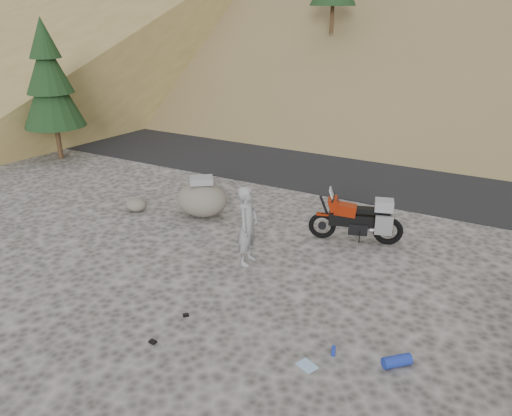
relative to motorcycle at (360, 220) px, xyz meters
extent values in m
plane|color=#3D3B39|center=(-1.09, -3.00, -0.58)|extent=(140.00, 140.00, 0.00)
cube|color=black|center=(-1.09, 6.00, -0.58)|extent=(120.00, 7.00, 0.05)
cube|color=olive|center=(-31.09, 17.00, 1.42)|extent=(45.29, 46.00, 24.26)
cylinder|color=#3B2915|center=(-5.09, 11.00, 4.31)|extent=(0.17, 0.17, 1.40)
cylinder|color=#3B2915|center=(-19.09, 13.00, 2.99)|extent=(0.15, 0.15, 1.26)
cone|color=black|center=(-19.09, 13.00, 4.38)|extent=(1.80, 1.80, 2.03)
cylinder|color=#3B2915|center=(-12.09, 1.50, 0.19)|extent=(0.18, 0.18, 1.54)
cone|color=black|center=(-12.09, 1.50, 1.89)|extent=(2.20, 2.20, 2.47)
cone|color=black|center=(-12.09, 1.50, 2.83)|extent=(1.65, 1.65, 1.93)
cone|color=black|center=(-12.09, 1.50, 3.76)|extent=(1.10, 1.10, 1.39)
torus|color=black|center=(-0.87, -0.26, -0.24)|extent=(0.68, 0.31, 0.68)
cylinder|color=black|center=(-0.87, -0.26, -0.24)|extent=(0.21, 0.12, 0.21)
torus|color=black|center=(0.65, 0.20, -0.24)|extent=(0.73, 0.35, 0.72)
cylinder|color=black|center=(0.65, 0.20, -0.24)|extent=(0.24, 0.14, 0.23)
cylinder|color=black|center=(-0.79, -0.24, 0.14)|extent=(0.39, 0.17, 0.83)
cylinder|color=black|center=(-0.66, -0.20, 0.53)|extent=(0.23, 0.62, 0.05)
cube|color=black|center=(-0.13, -0.04, -0.02)|extent=(1.25, 0.59, 0.31)
cube|color=black|center=(-0.04, -0.01, -0.22)|extent=(0.53, 0.43, 0.29)
cube|color=maroon|center=(-0.36, -0.11, 0.24)|extent=(0.60, 0.45, 0.32)
cube|color=maroon|center=(-0.63, -0.19, 0.36)|extent=(0.40, 0.42, 0.36)
cube|color=silver|center=(-0.69, -0.21, 0.63)|extent=(0.20, 0.33, 0.26)
cube|color=black|center=(0.11, 0.03, 0.26)|extent=(0.61, 0.38, 0.12)
cube|color=black|center=(0.48, 0.15, 0.22)|extent=(0.40, 0.28, 0.10)
cube|color=silver|center=(0.60, -0.10, 0.01)|extent=(0.43, 0.24, 0.46)
cube|color=silver|center=(0.45, 0.41, 0.01)|extent=(0.43, 0.24, 0.46)
cube|color=gray|center=(0.50, 0.15, 0.42)|extent=(0.51, 0.46, 0.27)
cube|color=maroon|center=(-0.87, -0.26, 0.06)|extent=(0.33, 0.21, 0.04)
cylinder|color=black|center=(0.07, -0.17, -0.40)|extent=(0.09, 0.21, 0.37)
cylinder|color=silver|center=(0.50, 0.00, -0.17)|extent=(0.47, 0.22, 0.13)
imported|color=gray|center=(-1.88, -2.24, -0.58)|extent=(0.50, 0.70, 1.82)
ellipsoid|color=#524D46|center=(-4.31, -0.46, -0.12)|extent=(1.80, 1.69, 0.93)
cube|color=gray|center=(-4.31, -0.46, 0.44)|extent=(0.82, 0.79, 0.18)
ellipsoid|color=#524D46|center=(-6.13, -1.11, -0.40)|extent=(0.76, 0.73, 0.36)
cylinder|color=#192F9B|center=(1.96, -4.14, -0.49)|extent=(0.48, 0.47, 0.19)
cylinder|color=#192F9B|center=(0.96, -4.39, -0.49)|extent=(0.08, 0.08, 0.19)
cube|color=black|center=(-1.91, -5.56, -0.56)|extent=(0.14, 0.10, 0.04)
cube|color=black|center=(-1.88, -4.63, -0.56)|extent=(0.14, 0.14, 0.04)
cube|color=#8BB4D7|center=(0.68, -4.83, -0.58)|extent=(0.39, 0.34, 0.01)
camera|label=1|loc=(3.05, -10.94, 4.90)|focal=35.00mm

